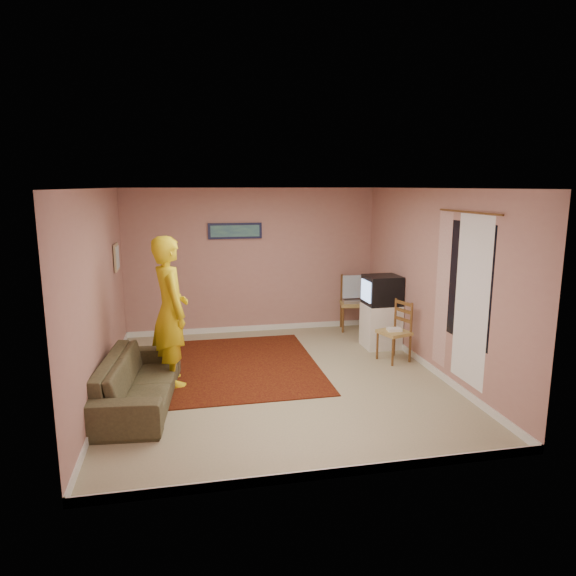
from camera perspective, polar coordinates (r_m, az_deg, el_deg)
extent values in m
plane|color=tan|center=(7.20, -1.22, -10.15)|extent=(5.00, 5.00, 0.00)
cube|color=tan|center=(9.27, -4.01, 3.00)|extent=(4.50, 0.02, 2.60)
cube|color=tan|center=(4.46, 4.44, -6.09)|extent=(4.50, 0.02, 2.60)
cube|color=tan|center=(6.81, -20.24, -0.68)|extent=(0.02, 5.00, 2.60)
cube|color=tan|center=(7.55, 15.78, 0.71)|extent=(0.02, 5.00, 2.60)
cube|color=white|center=(6.70, -1.32, 11.02)|extent=(4.50, 5.00, 0.02)
cube|color=silver|center=(9.52, -3.90, -4.47)|extent=(4.50, 0.02, 0.10)
cube|color=silver|center=(4.99, 4.18, -19.88)|extent=(4.50, 0.02, 0.10)
cube|color=silver|center=(7.16, -19.47, -10.51)|extent=(0.02, 5.00, 0.10)
cube|color=silver|center=(7.86, 15.23, -8.28)|extent=(0.02, 5.00, 0.10)
cube|color=black|center=(6.75, 19.26, 0.57)|extent=(0.01, 1.10, 1.50)
cube|color=white|center=(6.65, 19.70, -1.36)|extent=(0.01, 0.75, 2.10)
cube|color=beige|center=(7.24, 16.77, -0.19)|extent=(0.01, 0.35, 2.10)
cylinder|color=brown|center=(6.63, 19.42, 7.97)|extent=(0.02, 1.40, 0.02)
cube|color=#131534|center=(9.14, -5.91, 6.33)|extent=(0.95, 0.03, 0.28)
cube|color=navy|center=(9.12, -5.89, 6.32)|extent=(0.86, 0.01, 0.20)
cube|color=tan|center=(8.33, -18.54, 3.25)|extent=(0.03, 0.38, 0.42)
cube|color=silver|center=(8.33, -18.40, 3.25)|extent=(0.01, 0.30, 0.34)
cube|color=black|center=(7.75, -5.20, -8.54)|extent=(2.23, 2.79, 0.01)
cube|color=white|center=(8.64, 10.28, -4.14)|extent=(0.57, 0.52, 0.72)
cube|color=black|center=(8.50, 10.42, -0.23)|extent=(0.56, 0.51, 0.48)
cube|color=#8CB2F2|center=(8.39, 8.67, -0.32)|extent=(0.03, 0.40, 0.34)
cube|color=#A1834E|center=(9.54, 7.23, -1.78)|extent=(0.54, 0.52, 0.05)
cube|color=brown|center=(9.48, 7.27, -0.24)|extent=(0.46, 0.14, 0.52)
cube|color=silver|center=(9.52, 7.24, -1.43)|extent=(0.40, 0.31, 0.06)
cube|color=#90BFED|center=(9.47, 7.28, 0.15)|extent=(0.40, 0.05, 0.42)
cube|color=#A1834E|center=(7.97, 11.71, -4.86)|extent=(0.51, 0.52, 0.05)
cube|color=brown|center=(7.91, 11.78, -3.20)|extent=(0.17, 0.41, 0.48)
cube|color=white|center=(7.96, 11.72, -4.54)|extent=(0.22, 0.16, 0.04)
imported|color=brown|center=(6.61, -16.30, -9.83)|extent=(1.00, 2.12, 0.60)
imported|color=yellow|center=(6.97, -12.94, -2.53)|extent=(0.67, 0.84, 2.00)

